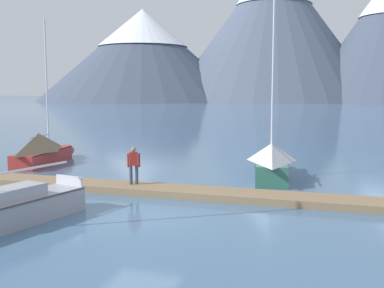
% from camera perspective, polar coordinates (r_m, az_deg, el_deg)
% --- Properties ---
extents(ground_plane, '(700.00, 700.00, 0.00)m').
position_cam_1_polar(ground_plane, '(16.87, -6.36, -8.98)').
color(ground_plane, '#426689').
extents(mountain_west_summit, '(91.53, 91.53, 39.84)m').
position_cam_1_polar(mountain_west_summit, '(210.90, -5.98, 10.87)').
color(mountain_west_summit, '#424C60').
rests_on(mountain_west_summit, ground).
extents(mountain_central_massif, '(91.82, 91.82, 62.44)m').
position_cam_1_polar(mountain_central_massif, '(212.48, 9.84, 13.85)').
color(mountain_central_massif, '#4C566B').
rests_on(mountain_central_massif, ground).
extents(dock, '(29.49, 1.91, 0.30)m').
position_cam_1_polar(dock, '(20.44, -1.73, -5.78)').
color(dock, '#846B4C').
rests_on(dock, ground).
extents(sailboat_nearest_berth, '(2.56, 6.96, 8.89)m').
position_cam_1_polar(sailboat_nearest_berth, '(30.23, -17.58, -0.60)').
color(sailboat_nearest_berth, '#B2332D').
rests_on(sailboat_nearest_berth, ground).
extents(sailboat_mid_dock_port, '(2.52, 6.74, 9.09)m').
position_cam_1_polar(sailboat_mid_dock_port, '(24.58, 9.61, -2.01)').
color(sailboat_mid_dock_port, '#336B56').
rests_on(sailboat_mid_dock_port, ground).
extents(person_on_dock, '(0.54, 0.36, 1.69)m').
position_cam_1_polar(person_on_dock, '(21.19, -7.10, -2.32)').
color(person_on_dock, '#384256').
rests_on(person_on_dock, dock).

